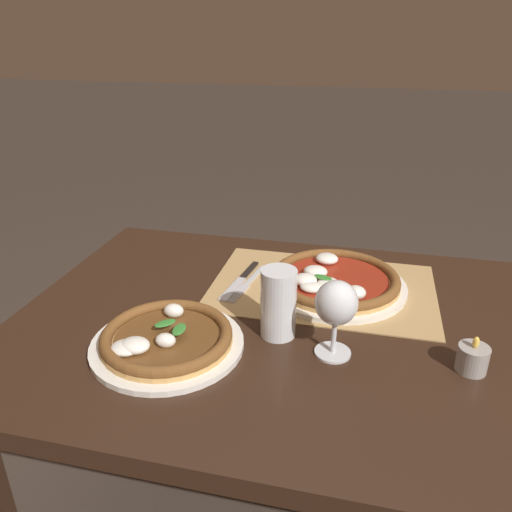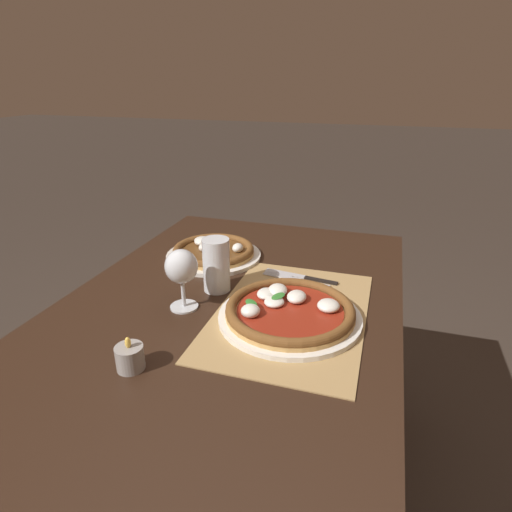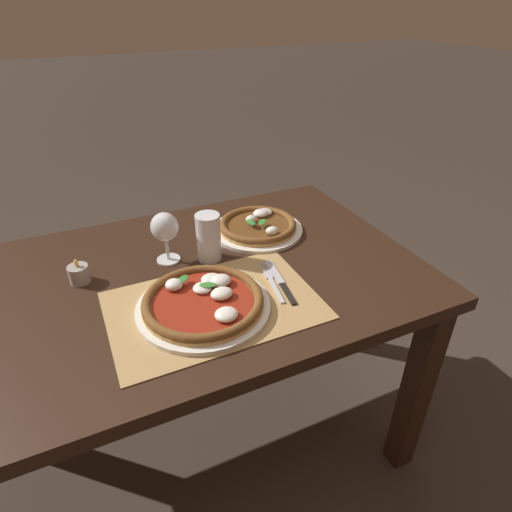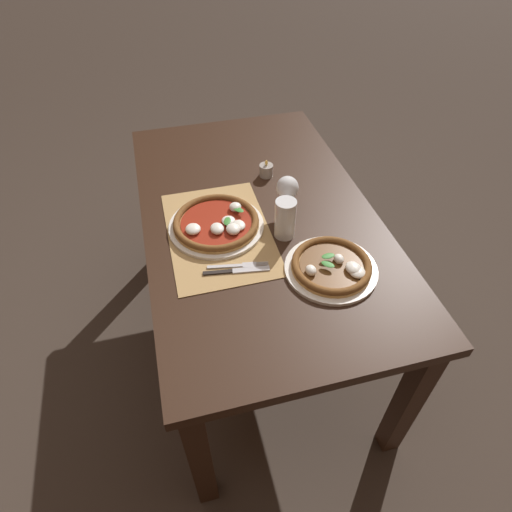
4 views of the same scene
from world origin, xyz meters
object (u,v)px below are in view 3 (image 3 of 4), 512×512
at_px(pizza_far, 258,226).
at_px(pint_glass, 209,238).
at_px(wine_glass, 165,229).
at_px(votive_candle, 79,275).
at_px(knife, 280,281).
at_px(fork, 272,281).
at_px(pizza_near, 204,302).

relative_size(pizza_far, pint_glass, 2.07).
height_order(wine_glass, votive_candle, wine_glass).
xyz_separation_m(wine_glass, votive_candle, (-0.25, -0.01, -0.08)).
height_order(wine_glass, pint_glass, wine_glass).
bearing_deg(pint_glass, knife, -56.48).
bearing_deg(wine_glass, pint_glass, -20.07).
height_order(wine_glass, fork, wine_glass).
bearing_deg(knife, votive_candle, 154.59).
distance_m(pizza_far, pint_glass, 0.23).
xyz_separation_m(fork, knife, (0.02, -0.01, 0.00)).
relative_size(pint_glass, fork, 0.73).
bearing_deg(pizza_near, wine_glass, 94.72).
relative_size(pizza_far, fork, 1.50).
relative_size(fork, knife, 0.93).
bearing_deg(votive_candle, pint_glass, -5.54).
bearing_deg(knife, wine_glass, 135.60).
xyz_separation_m(pizza_far, votive_candle, (-0.57, -0.06, 0.00)).
bearing_deg(fork, pint_glass, 120.48).
bearing_deg(pizza_near, knife, 5.07).
relative_size(wine_glass, knife, 0.72).
bearing_deg(pizza_near, pint_glass, 67.12).
relative_size(pizza_near, votive_candle, 4.70).
distance_m(pint_glass, knife, 0.25).
height_order(wine_glass, knife, wine_glass).
relative_size(fork, votive_candle, 2.78).
bearing_deg(fork, pizza_far, 72.27).
xyz_separation_m(pizza_near, knife, (0.23, 0.02, -0.02)).
xyz_separation_m(pizza_near, pint_glass, (0.09, 0.22, 0.05)).
bearing_deg(votive_candle, wine_glass, 1.54).
bearing_deg(knife, pizza_far, 76.70).
bearing_deg(wine_glass, pizza_far, 9.48).
relative_size(wine_glass, votive_candle, 2.15).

